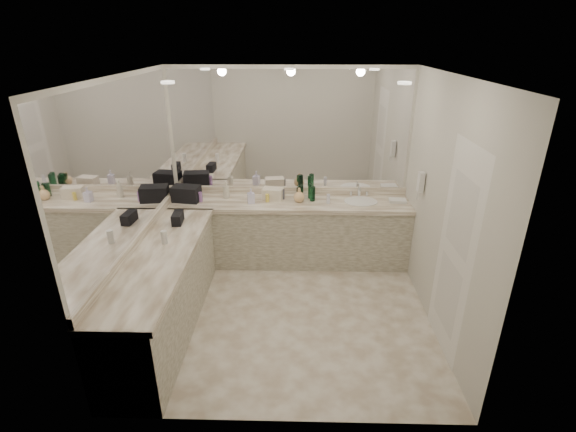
{
  "coord_description": "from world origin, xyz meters",
  "views": [
    {
      "loc": [
        0.11,
        -3.98,
        2.93
      ],
      "look_at": [
        -0.0,
        0.4,
        1.03
      ],
      "focal_mm": 26.0,
      "sensor_mm": 36.0,
      "label": 1
    }
  ],
  "objects_px": {
    "sink": "(361,202)",
    "cream_cosmetic_case": "(273,194)",
    "soap_bottle_b": "(251,196)",
    "black_toiletry_bag": "(186,194)",
    "soap_bottle_a": "(226,190)",
    "hand_towel": "(398,201)",
    "wall_phone": "(421,182)",
    "soap_bottle_c": "(299,195)"
  },
  "relations": [
    {
      "from": "soap_bottle_b",
      "to": "soap_bottle_c",
      "type": "xyz_separation_m",
      "value": [
        0.63,
        0.06,
        -0.01
      ]
    },
    {
      "from": "wall_phone",
      "to": "soap_bottle_c",
      "type": "xyz_separation_m",
      "value": [
        -1.43,
        0.48,
        -0.35
      ]
    },
    {
      "from": "black_toiletry_bag",
      "to": "soap_bottle_b",
      "type": "bearing_deg",
      "value": -3.78
    },
    {
      "from": "black_toiletry_bag",
      "to": "cream_cosmetic_case",
      "type": "distance_m",
      "value": 1.15
    },
    {
      "from": "wall_phone",
      "to": "hand_towel",
      "type": "distance_m",
      "value": 0.67
    },
    {
      "from": "hand_towel",
      "to": "soap_bottle_c",
      "type": "xyz_separation_m",
      "value": [
        -1.31,
        -0.02,
        0.08
      ]
    },
    {
      "from": "wall_phone",
      "to": "cream_cosmetic_case",
      "type": "bearing_deg",
      "value": 162.44
    },
    {
      "from": "black_toiletry_bag",
      "to": "soap_bottle_a",
      "type": "relative_size",
      "value": 1.5
    },
    {
      "from": "sink",
      "to": "black_toiletry_bag",
      "type": "xyz_separation_m",
      "value": [
        -2.33,
        -0.02,
        0.11
      ]
    },
    {
      "from": "soap_bottle_a",
      "to": "soap_bottle_b",
      "type": "distance_m",
      "value": 0.4
    },
    {
      "from": "black_toiletry_bag",
      "to": "soap_bottle_b",
      "type": "xyz_separation_m",
      "value": [
        0.87,
        -0.06,
        -0.0
      ]
    },
    {
      "from": "sink",
      "to": "black_toiletry_bag",
      "type": "height_order",
      "value": "black_toiletry_bag"
    },
    {
      "from": "black_toiletry_bag",
      "to": "soap_bottle_a",
      "type": "distance_m",
      "value": 0.53
    },
    {
      "from": "wall_phone",
      "to": "hand_towel",
      "type": "height_order",
      "value": "wall_phone"
    },
    {
      "from": "sink",
      "to": "cream_cosmetic_case",
      "type": "bearing_deg",
      "value": 176.9
    },
    {
      "from": "soap_bottle_b",
      "to": "hand_towel",
      "type": "bearing_deg",
      "value": 2.41
    },
    {
      "from": "wall_phone",
      "to": "soap_bottle_b",
      "type": "relative_size",
      "value": 1.19
    },
    {
      "from": "sink",
      "to": "soap_bottle_c",
      "type": "height_order",
      "value": "soap_bottle_c"
    },
    {
      "from": "hand_towel",
      "to": "soap_bottle_c",
      "type": "height_order",
      "value": "soap_bottle_c"
    },
    {
      "from": "cream_cosmetic_case",
      "to": "hand_towel",
      "type": "relative_size",
      "value": 1.21
    },
    {
      "from": "black_toiletry_bag",
      "to": "soap_bottle_a",
      "type": "xyz_separation_m",
      "value": [
        0.52,
        0.12,
        0.02
      ]
    },
    {
      "from": "wall_phone",
      "to": "black_toiletry_bag",
      "type": "xyz_separation_m",
      "value": [
        -2.93,
        0.48,
        -0.35
      ]
    },
    {
      "from": "cream_cosmetic_case",
      "to": "soap_bottle_c",
      "type": "height_order",
      "value": "soap_bottle_c"
    },
    {
      "from": "hand_towel",
      "to": "wall_phone",
      "type": "bearing_deg",
      "value": -76.6
    },
    {
      "from": "black_toiletry_bag",
      "to": "soap_bottle_a",
      "type": "bearing_deg",
      "value": 13.34
    },
    {
      "from": "black_toiletry_bag",
      "to": "hand_towel",
      "type": "xyz_separation_m",
      "value": [
        2.81,
        0.02,
        -0.08
      ]
    },
    {
      "from": "soap_bottle_b",
      "to": "soap_bottle_c",
      "type": "relative_size",
      "value": 1.05
    },
    {
      "from": "hand_towel",
      "to": "cream_cosmetic_case",
      "type": "bearing_deg",
      "value": 177.84
    },
    {
      "from": "black_toiletry_bag",
      "to": "soap_bottle_c",
      "type": "xyz_separation_m",
      "value": [
        1.5,
        0.0,
        -0.01
      ]
    },
    {
      "from": "sink",
      "to": "black_toiletry_bag",
      "type": "bearing_deg",
      "value": -179.43
    },
    {
      "from": "wall_phone",
      "to": "cream_cosmetic_case",
      "type": "distance_m",
      "value": 1.91
    },
    {
      "from": "sink",
      "to": "cream_cosmetic_case",
      "type": "distance_m",
      "value": 1.18
    },
    {
      "from": "black_toiletry_bag",
      "to": "hand_towel",
      "type": "distance_m",
      "value": 2.81
    },
    {
      "from": "wall_phone",
      "to": "hand_towel",
      "type": "bearing_deg",
      "value": 103.4
    },
    {
      "from": "cream_cosmetic_case",
      "to": "soap_bottle_b",
      "type": "xyz_separation_m",
      "value": [
        -0.28,
        -0.14,
        0.02
      ]
    },
    {
      "from": "cream_cosmetic_case",
      "to": "soap_bottle_b",
      "type": "distance_m",
      "value": 0.31
    },
    {
      "from": "cream_cosmetic_case",
      "to": "hand_towel",
      "type": "height_order",
      "value": "cream_cosmetic_case"
    },
    {
      "from": "sink",
      "to": "soap_bottle_b",
      "type": "distance_m",
      "value": 1.46
    },
    {
      "from": "black_toiletry_bag",
      "to": "soap_bottle_a",
      "type": "height_order",
      "value": "soap_bottle_a"
    },
    {
      "from": "soap_bottle_b",
      "to": "soap_bottle_c",
      "type": "height_order",
      "value": "soap_bottle_b"
    },
    {
      "from": "cream_cosmetic_case",
      "to": "wall_phone",
      "type": "bearing_deg",
      "value": -7.83
    },
    {
      "from": "sink",
      "to": "cream_cosmetic_case",
      "type": "height_order",
      "value": "cream_cosmetic_case"
    }
  ]
}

